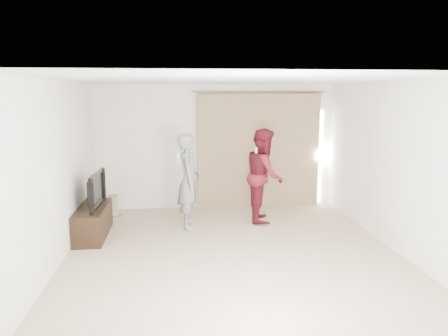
{
  "coord_description": "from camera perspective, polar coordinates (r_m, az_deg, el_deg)",
  "views": [
    {
      "loc": [
        -0.82,
        -6.35,
        2.4
      ],
      "look_at": [
        0.0,
        1.2,
        1.11
      ],
      "focal_mm": 35.0,
      "sensor_mm": 36.0,
      "label": 1
    }
  ],
  "objects": [
    {
      "name": "person_woman",
      "position": [
        8.29,
        5.28,
        -0.92
      ],
      "size": [
        0.79,
        0.95,
        1.77
      ],
      "color": "maroon",
      "rests_on": "ground"
    },
    {
      "name": "tv",
      "position": [
        7.66,
        -16.95,
        -2.74
      ],
      "size": [
        0.18,
        1.04,
        0.6
      ],
      "primitive_type": "imported",
      "rotation": [
        0.0,
        0.0,
        1.53
      ],
      "color": "black",
      "rests_on": "tv_console"
    },
    {
      "name": "tv_console",
      "position": [
        7.79,
        -16.75,
        -6.72
      ],
      "size": [
        0.46,
        1.33,
        0.51
      ],
      "primitive_type": "cube",
      "color": "black",
      "rests_on": "ground"
    },
    {
      "name": "scratching_post",
      "position": [
        8.82,
        -14.22,
        -5.18
      ],
      "size": [
        0.34,
        0.34,
        0.46
      ],
      "color": "tan",
      "rests_on": "ground"
    },
    {
      "name": "ceiling",
      "position": [
        6.41,
        1.18,
        11.45
      ],
      "size": [
        5.0,
        5.5,
        0.01
      ],
      "primitive_type": "cube",
      "color": "white",
      "rests_on": "wall_back"
    },
    {
      "name": "floor",
      "position": [
        6.84,
        1.1,
        -10.87
      ],
      "size": [
        5.5,
        5.5,
        0.0
      ],
      "primitive_type": "plane",
      "color": "#BDA68D",
      "rests_on": "ground"
    },
    {
      "name": "curtain",
      "position": [
        9.28,
        4.62,
        2.23
      ],
      "size": [
        2.8,
        0.11,
        2.46
      ],
      "color": "tan",
      "rests_on": "ground"
    },
    {
      "name": "wall_left",
      "position": [
        6.66,
        -20.71,
        -0.47
      ],
      "size": [
        0.04,
        5.5,
        2.6
      ],
      "color": "white",
      "rests_on": "ground"
    },
    {
      "name": "person_man",
      "position": [
        7.86,
        -4.62,
        -1.68
      ],
      "size": [
        0.45,
        0.65,
        1.71
      ],
      "color": "gray",
      "rests_on": "ground"
    },
    {
      "name": "wall_back",
      "position": [
        9.21,
        -1.05,
        2.81
      ],
      "size": [
        5.0,
        0.04,
        2.6
      ],
      "primitive_type": "cube",
      "color": "white",
      "rests_on": "ground"
    }
  ]
}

